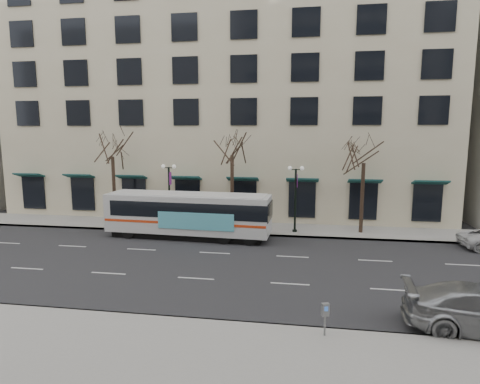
% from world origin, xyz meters
% --- Properties ---
extents(ground, '(160.00, 160.00, 0.00)m').
position_xyz_m(ground, '(0.00, 0.00, 0.00)').
color(ground, black).
rests_on(ground, ground).
extents(sidewalk_far, '(80.00, 4.00, 0.15)m').
position_xyz_m(sidewalk_far, '(5.00, 9.00, 0.07)').
color(sidewalk_far, gray).
rests_on(sidewalk_far, ground).
extents(building_hotel, '(40.00, 20.00, 24.00)m').
position_xyz_m(building_hotel, '(-2.00, 21.00, 12.00)').
color(building_hotel, beige).
rests_on(building_hotel, ground).
extents(tree_far_left, '(3.60, 3.60, 8.34)m').
position_xyz_m(tree_far_left, '(-10.00, 8.80, 6.70)').
color(tree_far_left, black).
rests_on(tree_far_left, ground).
extents(tree_far_mid, '(3.60, 3.60, 8.55)m').
position_xyz_m(tree_far_mid, '(0.00, 8.80, 6.91)').
color(tree_far_mid, black).
rests_on(tree_far_mid, ground).
extents(tree_far_right, '(3.60, 3.60, 8.06)m').
position_xyz_m(tree_far_right, '(10.00, 8.80, 6.42)').
color(tree_far_right, black).
rests_on(tree_far_right, ground).
extents(lamp_post_left, '(1.22, 0.45, 5.21)m').
position_xyz_m(lamp_post_left, '(-4.99, 8.20, 2.94)').
color(lamp_post_left, black).
rests_on(lamp_post_left, ground).
extents(lamp_post_right, '(1.22, 0.45, 5.21)m').
position_xyz_m(lamp_post_right, '(5.01, 8.20, 2.94)').
color(lamp_post_right, black).
rests_on(lamp_post_right, ground).
extents(city_bus, '(12.29, 3.25, 3.30)m').
position_xyz_m(city_bus, '(-2.70, 5.79, 1.80)').
color(city_bus, silver).
rests_on(city_bus, ground).
extents(pay_station, '(0.32, 0.25, 1.27)m').
position_xyz_m(pay_station, '(6.48, -7.68, 1.07)').
color(pay_station, gray).
rests_on(pay_station, sidewalk_near).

